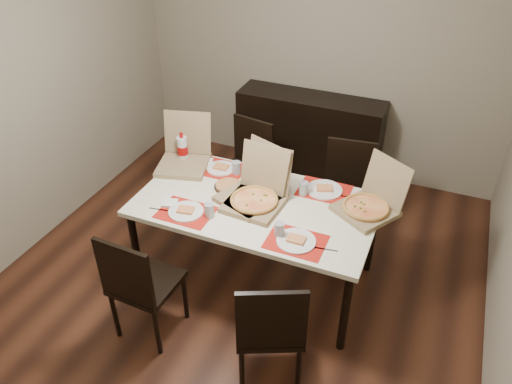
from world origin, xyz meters
TOP-DOWN VIEW (x-y plane):
  - ground at (0.00, 0.00)m, footprint 3.80×4.00m
  - room_walls at (0.00, 0.43)m, footprint 3.84×4.02m
  - sideboard at (0.00, 1.78)m, footprint 1.50×0.40m
  - dining_table at (0.11, 0.08)m, footprint 1.80×1.00m
  - chair_near_left at (-0.40, -0.78)m, footprint 0.44×0.44m
  - chair_near_right at (0.56, -0.79)m, footprint 0.56×0.56m
  - chair_far_left at (-0.34, 0.92)m, footprint 0.49×0.49m
  - chair_far_right at (0.63, 0.88)m, footprint 0.47×0.47m
  - setting_near_left at (-0.30, -0.22)m, footprint 0.50×0.30m
  - setting_near_right at (0.50, -0.23)m, footprint 0.49×0.30m
  - setting_far_left at (-0.33, 0.41)m, footprint 0.44×0.30m
  - setting_far_right at (0.50, 0.41)m, footprint 0.50×0.30m
  - napkin_loose at (0.24, 0.03)m, footprint 0.13×0.14m
  - pizza_box_center at (0.11, 0.08)m, footprint 0.43×0.47m
  - pizza_box_right at (0.91, 0.30)m, footprint 0.55×0.56m
  - pizza_box_left at (-0.66, 0.36)m, footprint 0.50×0.53m
  - pizza_box_extra at (0.06, 0.13)m, footprint 0.54×0.56m
  - faina_plate at (-0.17, 0.19)m, footprint 0.23×0.23m
  - dip_bowl at (0.24, 0.31)m, footprint 0.14×0.14m
  - soda_bottle at (-0.70, 0.41)m, footprint 0.09×0.09m

SIDE VIEW (x-z plane):
  - ground at x=0.00m, z-range -0.02..0.00m
  - sideboard at x=0.00m, z-range 0.00..0.90m
  - chair_near_left at x=-0.40m, z-range 0.05..0.98m
  - chair_near_right at x=0.56m, z-range 0.05..0.98m
  - chair_far_left at x=-0.34m, z-range 0.05..0.98m
  - chair_far_right at x=0.63m, z-range 0.05..0.98m
  - dining_table at x=0.11m, z-range 0.31..1.06m
  - napkin_loose at x=0.24m, z-range 0.75..0.77m
  - faina_plate at x=-0.17m, z-range 0.75..0.78m
  - dip_bowl at x=0.24m, z-range 0.75..0.78m
  - setting_far_right at x=0.50m, z-range 0.72..0.83m
  - setting_near_left at x=-0.30m, z-range 0.72..0.83m
  - setting_near_right at x=0.50m, z-range 0.72..0.83m
  - setting_far_left at x=-0.33m, z-range 0.72..0.83m
  - pizza_box_right at x=0.91m, z-range 0.62..1.00m
  - pizza_box_center at x=0.11m, z-range 0.61..1.01m
  - pizza_box_extra at x=0.06m, z-range 0.61..1.02m
  - pizza_box_left at x=-0.66m, z-range 0.61..1.02m
  - soda_bottle at x=-0.70m, z-range 0.73..1.00m
  - room_walls at x=0.00m, z-range 0.42..3.04m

